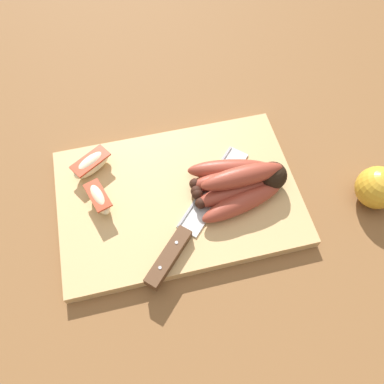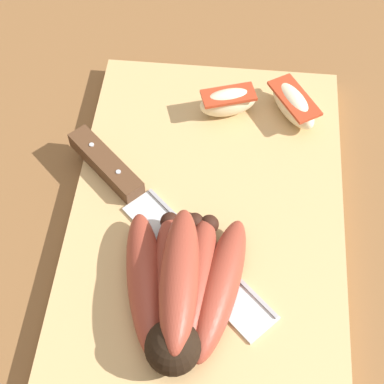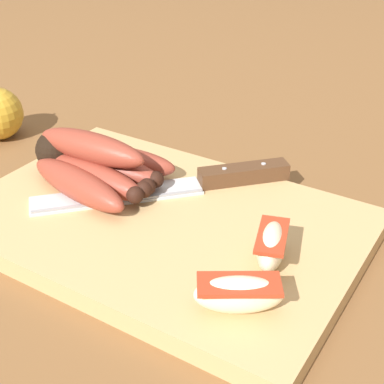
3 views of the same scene
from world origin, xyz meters
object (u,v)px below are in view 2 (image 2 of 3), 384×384
(banana_bunch, at_px, (182,289))
(apple_wedge_near, at_px, (228,102))
(apple_wedge_middle, at_px, (293,104))
(chefs_knife, at_px, (136,195))

(banana_bunch, height_order, apple_wedge_near, banana_bunch)
(apple_wedge_middle, bearing_deg, chefs_knife, -50.35)
(banana_bunch, bearing_deg, chefs_knife, -151.22)
(banana_bunch, relative_size, chefs_knife, 0.71)
(banana_bunch, distance_m, apple_wedge_middle, 0.25)
(chefs_knife, relative_size, apple_wedge_middle, 3.00)
(banana_bunch, relative_size, apple_wedge_middle, 2.12)
(apple_wedge_near, bearing_deg, apple_wedge_middle, 93.94)
(chefs_knife, height_order, apple_wedge_middle, apple_wedge_middle)
(chefs_knife, bearing_deg, apple_wedge_near, 145.79)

